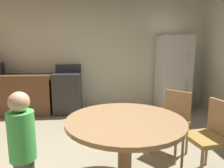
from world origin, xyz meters
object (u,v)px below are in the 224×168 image
Objects in this scene: refrigerator at (173,74)px; chair_northeast at (173,118)px; chair_east at (211,133)px; oven_range at (68,93)px; dining_table at (125,134)px; person_child at (23,150)px.

refrigerator is 2.14m from chair_northeast.
chair_northeast is (-0.23, 0.52, 0.00)m from chair_east.
dining_table is at bearing -71.36° from oven_range.
refrigerator is at bearing 36.43° from person_child.
chair_northeast is 1.90m from person_child.
oven_range is 2.82m from dining_table.
chair_northeast is at bearing -73.86° from chair_east.
person_child is (-0.01, -2.87, 0.11)m from oven_range.
person_child is at bearing -13.49° from chair_northeast.
refrigerator is 2.02× the size of chair_east.
oven_range is at bearing -61.10° from chair_east.
dining_table is 0.94m from person_child.
chair_east is 1.95m from person_child.
refrigerator is 1.50× the size of dining_table.
chair_east is at bearing 8.19° from dining_table.
person_child is at bearing -90.25° from oven_range.
oven_range is 2.62m from chair_northeast.
dining_table is at bearing -120.82° from refrigerator.
refrigerator is 2.02× the size of chair_northeast.
refrigerator is 3.06m from dining_table.
person_child is at bearing -131.32° from refrigerator.
chair_northeast is at bearing -50.17° from oven_range.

